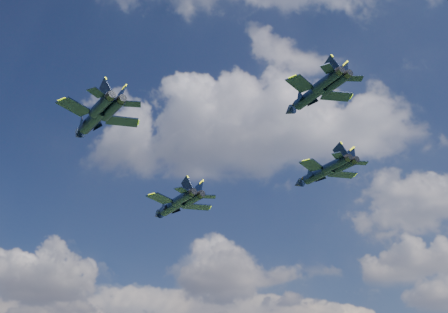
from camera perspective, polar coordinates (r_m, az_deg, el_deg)
jet_lead at (r=109.04m, az=-5.34°, el=-5.08°), size 15.63×15.18×4.19m
jet_left at (r=87.12m, az=-13.29°, el=3.54°), size 14.79×14.23×3.95m
jet_right at (r=104.45m, az=9.46°, el=-1.80°), size 14.63×14.35×3.94m
jet_slot at (r=77.53m, az=8.58°, el=6.01°), size 11.64×12.26×3.25m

